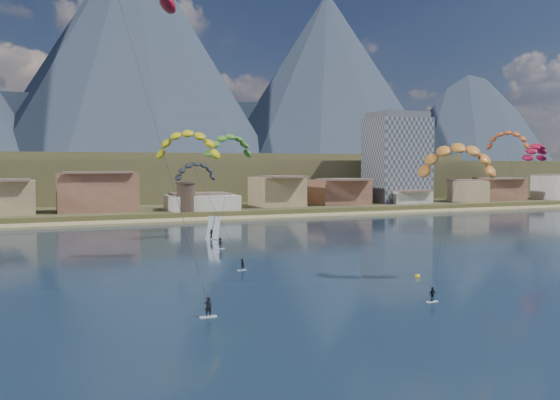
% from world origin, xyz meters
% --- Properties ---
extents(ground, '(2400.00, 2400.00, 0.00)m').
position_xyz_m(ground, '(0.00, 0.00, 0.00)').
color(ground, black).
rests_on(ground, ground).
extents(beach, '(2200.00, 12.00, 0.90)m').
position_xyz_m(beach, '(0.00, 106.00, 0.25)').
color(beach, tan).
rests_on(beach, ground).
extents(land, '(2200.00, 900.00, 4.00)m').
position_xyz_m(land, '(0.00, 560.00, 0.00)').
color(land, brown).
rests_on(land, ground).
extents(foothills, '(940.00, 210.00, 18.00)m').
position_xyz_m(foothills, '(22.39, 232.47, 9.08)').
color(foothills, brown).
rests_on(foothills, ground).
extents(mountain_ridge, '(2060.00, 480.00, 400.00)m').
position_xyz_m(mountain_ridge, '(-14.60, 823.65, 150.31)').
color(mountain_ridge, '#2A3446').
rests_on(mountain_ridge, ground).
extents(town, '(400.00, 24.00, 12.00)m').
position_xyz_m(town, '(-40.00, 122.00, 8.00)').
color(town, silver).
rests_on(town, ground).
extents(apartment_tower, '(20.00, 16.00, 32.00)m').
position_xyz_m(apartment_tower, '(85.00, 128.00, 17.82)').
color(apartment_tower, gray).
rests_on(apartment_tower, ground).
extents(watchtower, '(5.82, 5.82, 8.60)m').
position_xyz_m(watchtower, '(5.00, 114.00, 6.37)').
color(watchtower, '#47382D').
rests_on(watchtower, ground).
extents(kitesurfer_yellow, '(11.39, 16.66, 23.38)m').
position_xyz_m(kitesurfer_yellow, '(-11.14, 43.49, 19.16)').
color(kitesurfer_yellow, silver).
rests_on(kitesurfer_yellow, ground).
extents(kitesurfer_orange, '(16.91, 14.11, 21.27)m').
position_xyz_m(kitesurfer_orange, '(17.39, 13.20, 16.53)').
color(kitesurfer_orange, silver).
rests_on(kitesurfer_orange, ground).
extents(kitesurfer_green, '(11.72, 14.75, 23.40)m').
position_xyz_m(kitesurfer_green, '(2.07, 64.16, 19.68)').
color(kitesurfer_green, silver).
rests_on(kitesurfer_green, ground).
extents(distant_kite_dark, '(9.73, 5.88, 17.82)m').
position_xyz_m(distant_kite_dark, '(-0.72, 80.05, 14.56)').
color(distant_kite_dark, '#262626').
rests_on(distant_kite_dark, ground).
extents(distant_kite_orange, '(8.97, 9.44, 24.18)m').
position_xyz_m(distant_kite_orange, '(61.86, 50.66, 21.40)').
color(distant_kite_orange, '#262626').
rests_on(distant_kite_orange, ground).
extents(distant_kite_red, '(10.16, 7.47, 21.87)m').
position_xyz_m(distant_kite_red, '(76.04, 56.68, 18.97)').
color(distant_kite_red, '#262626').
rests_on(distant_kite_red, ground).
extents(windsurfer, '(2.70, 2.95, 4.72)m').
position_xyz_m(windsurfer, '(-0.66, 66.92, 1.50)').
color(windsurfer, silver).
rests_on(windsurfer, ground).
extents(buoy, '(0.73, 0.73, 0.73)m').
position_xyz_m(buoy, '(13.84, 16.53, 0.13)').
color(buoy, yellow).
rests_on(buoy, ground).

